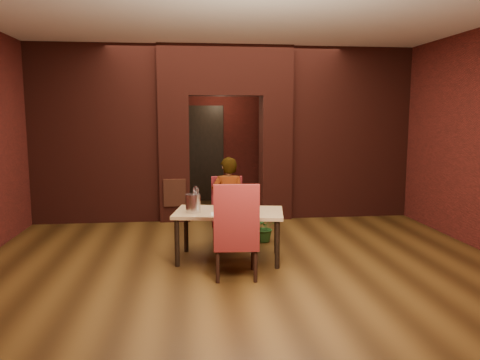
# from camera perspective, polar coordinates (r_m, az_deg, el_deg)

# --- Properties ---
(floor) EXTENTS (8.00, 8.00, 0.00)m
(floor) POSITION_cam_1_polar(r_m,az_deg,el_deg) (7.05, -0.41, -8.12)
(floor) COLOR #482D12
(floor) RESTS_ON ground
(ceiling) EXTENTS (7.00, 8.00, 0.04)m
(ceiling) POSITION_cam_1_polar(r_m,az_deg,el_deg) (6.89, -0.44, 18.40)
(ceiling) COLOR silver
(ceiling) RESTS_ON ground
(wall_back) EXTENTS (7.00, 0.04, 3.20)m
(wall_back) POSITION_cam_1_polar(r_m,az_deg,el_deg) (10.76, -2.68, 6.06)
(wall_back) COLOR maroon
(wall_back) RESTS_ON ground
(wall_front) EXTENTS (7.00, 0.04, 3.20)m
(wall_front) POSITION_cam_1_polar(r_m,az_deg,el_deg) (2.85, 8.09, 0.84)
(wall_front) COLOR maroon
(wall_front) RESTS_ON ground
(wall_right) EXTENTS (0.04, 8.00, 3.20)m
(wall_right) POSITION_cam_1_polar(r_m,az_deg,el_deg) (7.95, 25.63, 4.64)
(wall_right) COLOR maroon
(wall_right) RESTS_ON ground
(pillar_left) EXTENTS (0.55, 0.55, 2.30)m
(pillar_left) POSITION_cam_1_polar(r_m,az_deg,el_deg) (8.77, -7.99, 2.63)
(pillar_left) COLOR maroon
(pillar_left) RESTS_ON ground
(pillar_right) EXTENTS (0.55, 0.55, 2.30)m
(pillar_right) POSITION_cam_1_polar(r_m,az_deg,el_deg) (8.93, 4.30, 2.77)
(pillar_right) COLOR maroon
(pillar_right) RESTS_ON ground
(lintel) EXTENTS (2.45, 0.55, 0.90)m
(lintel) POSITION_cam_1_polar(r_m,az_deg,el_deg) (8.80, -1.84, 13.15)
(lintel) COLOR maroon
(lintel) RESTS_ON ground
(wing_wall_left) EXTENTS (2.28, 0.35, 3.20)m
(wing_wall_left) POSITION_cam_1_polar(r_m,az_deg,el_deg) (8.90, -17.22, 5.33)
(wing_wall_left) COLOR maroon
(wing_wall_left) RESTS_ON ground
(wing_wall_right) EXTENTS (2.28, 0.35, 3.20)m
(wing_wall_right) POSITION_cam_1_polar(r_m,az_deg,el_deg) (9.27, 12.99, 5.57)
(wing_wall_right) COLOR maroon
(wing_wall_right) RESTS_ON ground
(vent_panel) EXTENTS (0.40, 0.03, 0.50)m
(vent_panel) POSITION_cam_1_polar(r_m,az_deg,el_deg) (8.56, -7.97, -1.56)
(vent_panel) COLOR #A24A2F
(vent_panel) RESTS_ON ground
(rear_door) EXTENTS (0.90, 0.08, 2.10)m
(rear_door) POSITION_cam_1_polar(r_m,az_deg,el_deg) (10.72, -4.77, 3.09)
(rear_door) COLOR black
(rear_door) RESTS_ON ground
(rear_door_frame) EXTENTS (1.02, 0.04, 2.22)m
(rear_door_frame) POSITION_cam_1_polar(r_m,az_deg,el_deg) (10.68, -4.77, 3.07)
(rear_door_frame) COLOR black
(rear_door_frame) RESTS_ON ground
(dining_table) EXTENTS (1.55, 1.04, 0.67)m
(dining_table) POSITION_cam_1_polar(r_m,az_deg,el_deg) (6.36, -1.35, -6.76)
(dining_table) COLOR tan
(dining_table) RESTS_ON ground
(chair_far) EXTENTS (0.48, 0.48, 1.03)m
(chair_far) POSITION_cam_1_polar(r_m,az_deg,el_deg) (6.97, -1.54, -3.95)
(chair_far) COLOR maroon
(chair_far) RESTS_ON ground
(chair_near) EXTENTS (0.56, 0.56, 1.16)m
(chair_near) POSITION_cam_1_polar(r_m,az_deg,el_deg) (5.65, -0.52, -6.07)
(chair_near) COLOR maroon
(chair_near) RESTS_ON ground
(person_seated) EXTENTS (0.51, 0.35, 1.35)m
(person_seated) POSITION_cam_1_polar(r_m,az_deg,el_deg) (6.88, -1.44, -2.76)
(person_seated) COLOR beige
(person_seated) RESTS_ON ground
(wine_glass_a) EXTENTS (0.08, 0.08, 0.19)m
(wine_glass_a) POSITION_cam_1_polar(r_m,az_deg,el_deg) (6.27, -2.64, -2.94)
(wine_glass_a) COLOR white
(wine_glass_a) RESTS_ON dining_table
(wine_glass_b) EXTENTS (0.08, 0.08, 0.19)m
(wine_glass_b) POSITION_cam_1_polar(r_m,az_deg,el_deg) (6.35, -0.30, -2.78)
(wine_glass_b) COLOR white
(wine_glass_b) RESTS_ON dining_table
(wine_glass_c) EXTENTS (0.08, 0.08, 0.19)m
(wine_glass_c) POSITION_cam_1_polar(r_m,az_deg,el_deg) (6.19, 1.36, -3.06)
(wine_glass_c) COLOR white
(wine_glass_c) RESTS_ON dining_table
(tasting_sheet) EXTENTS (0.32, 0.24, 0.00)m
(tasting_sheet) POSITION_cam_1_polar(r_m,az_deg,el_deg) (6.09, -2.10, -4.16)
(tasting_sheet) COLOR silver
(tasting_sheet) RESTS_ON dining_table
(wine_bucket) EXTENTS (0.20, 0.20, 0.24)m
(wine_bucket) POSITION_cam_1_polar(r_m,az_deg,el_deg) (6.21, -5.74, -2.84)
(wine_bucket) COLOR silver
(wine_bucket) RESTS_ON dining_table
(water_bottle) EXTENTS (0.08, 0.08, 0.33)m
(water_bottle) POSITION_cam_1_polar(r_m,az_deg,el_deg) (6.30, -5.38, -2.24)
(water_bottle) COLOR white
(water_bottle) RESTS_ON dining_table
(potted_plant) EXTENTS (0.54, 0.53, 0.46)m
(potted_plant) POSITION_cam_1_polar(r_m,az_deg,el_deg) (7.29, 2.94, -5.71)
(potted_plant) COLOR #265C24
(potted_plant) RESTS_ON ground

